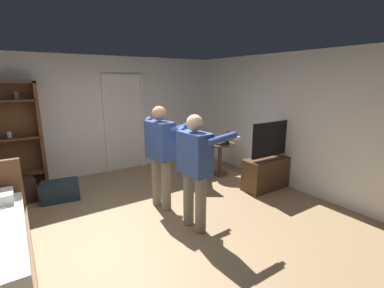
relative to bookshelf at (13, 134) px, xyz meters
name	(u,v)px	position (x,y,z in m)	size (l,w,h in m)	color
ground_plane	(150,230)	(1.41, -2.60, -1.08)	(6.40, 6.40, 0.00)	#997A56
wall_back	(91,117)	(1.41, 0.22, 0.17)	(6.06, 0.12, 2.50)	silver
wall_right	(294,122)	(4.38, -2.60, 0.17)	(0.12, 5.77, 2.50)	silver
doorway_frame	(125,116)	(2.11, 0.14, 0.14)	(0.93, 0.08, 2.13)	white
bookshelf	(13,134)	(0.00, 0.00, 0.00)	(0.90, 0.32, 2.00)	brown
tv_flatscreen	(271,168)	(4.02, -2.45, -0.70)	(1.20, 0.40, 1.28)	#4C331E
side_table	(220,153)	(3.64, -1.37, -0.61)	(0.60, 0.60, 0.70)	#4C331E
laptop	(221,141)	(3.63, -1.41, -0.33)	(0.41, 0.41, 0.17)	black
bottle_on_table	(228,138)	(3.78, -1.45, -0.27)	(0.06, 0.06, 0.26)	#322C13
wooden_chair	(194,155)	(2.93, -1.40, -0.53)	(0.58, 0.58, 0.99)	#4C331E
person_blue_shirt	(195,164)	(1.97, -2.87, -0.15)	(0.71, 0.63, 1.59)	gray
person_striped_shirt	(161,150)	(1.89, -2.05, -0.12)	(0.76, 0.64, 1.64)	gray
suitcase_dark	(60,191)	(0.55, -0.86, -0.92)	(0.60, 0.38, 0.32)	#1E2D38
suitcase_small	(16,192)	(-0.08, -0.61, -0.87)	(0.52, 0.36, 0.42)	black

